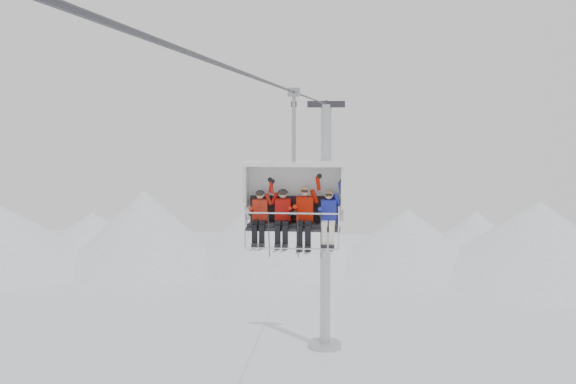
# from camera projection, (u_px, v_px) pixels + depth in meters

# --- Properties ---
(ridgeline) EXTENTS (72.00, 21.00, 7.00)m
(ridgeline) POSITION_uv_depth(u_px,v_px,m) (316.00, 236.00, 59.37)
(ridgeline) COLOR white
(ridgeline) RESTS_ON ground
(lift_tower_right) EXTENTS (2.00, 1.80, 13.48)m
(lift_tower_right) POSITION_uv_depth(u_px,v_px,m) (325.00, 244.00, 39.07)
(lift_tower_right) COLOR #A9ABB0
(lift_tower_right) RESTS_ON ground
(haul_cable) EXTENTS (0.06, 50.00, 0.06)m
(haul_cable) POSITION_uv_depth(u_px,v_px,m) (288.00, 90.00, 16.49)
(haul_cable) COLOR #2E2E34
(haul_cable) RESTS_ON lift_tower_left
(chairlift_carrier) EXTENTS (2.53, 1.17, 3.98)m
(chairlift_carrier) POSITION_uv_depth(u_px,v_px,m) (294.00, 194.00, 18.47)
(chairlift_carrier) COLOR black
(chairlift_carrier) RESTS_ON haul_cable
(skier_far_left) EXTENTS (0.38, 1.69, 1.54)m
(skier_far_left) POSITION_uv_depth(u_px,v_px,m) (260.00, 216.00, 18.29)
(skier_far_left) COLOR #AC2211
(skier_far_left) RESTS_ON chairlift_carrier
(skier_center_left) EXTENTS (0.40, 1.69, 1.59)m
(skier_center_left) POSITION_uv_depth(u_px,v_px,m) (283.00, 215.00, 18.24)
(skier_center_left) COLOR #A60E08
(skier_center_left) RESTS_ON chairlift_carrier
(skier_center_right) EXTENTS (0.43, 1.69, 1.71)m
(skier_center_right) POSITION_uv_depth(u_px,v_px,m) (305.00, 214.00, 18.19)
(skier_center_right) COLOR #B61503
(skier_center_right) RESTS_ON chairlift_carrier
(skier_far_right) EXTENTS (0.39, 1.69, 1.56)m
(skier_far_right) POSITION_uv_depth(u_px,v_px,m) (329.00, 216.00, 18.13)
(skier_far_right) COLOR #1B239A
(skier_far_right) RESTS_ON chairlift_carrier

